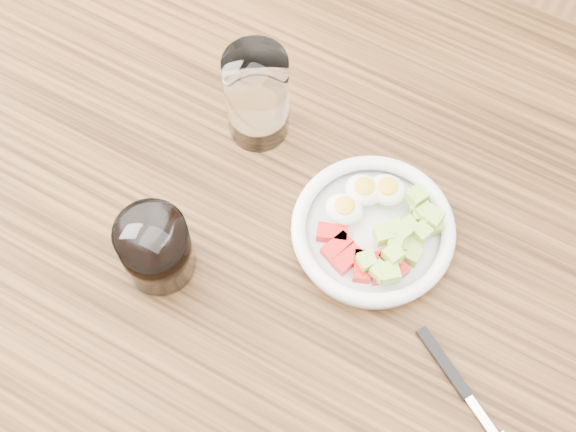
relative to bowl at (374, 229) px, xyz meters
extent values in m
plane|color=brown|center=(-0.08, -0.05, -0.79)|extent=(4.00, 4.00, 0.00)
cube|color=brown|center=(-0.73, 0.30, -0.42)|extent=(0.07, 0.07, 0.73)
cube|color=brown|center=(-0.08, -0.05, -0.04)|extent=(1.50, 0.90, 0.04)
cylinder|color=white|center=(0.00, 0.00, -0.01)|extent=(0.18, 0.18, 0.01)
torus|color=white|center=(0.00, 0.00, 0.00)|extent=(0.19, 0.19, 0.02)
cube|color=red|center=(-0.04, -0.03, 0.00)|extent=(0.04, 0.03, 0.02)
cube|color=red|center=(-0.03, -0.04, 0.00)|extent=(0.03, 0.04, 0.02)
cube|color=red|center=(-0.01, -0.05, 0.00)|extent=(0.03, 0.04, 0.02)
cube|color=red|center=(0.01, -0.05, 0.00)|extent=(0.03, 0.04, 0.02)
cube|color=red|center=(0.03, -0.04, 0.00)|extent=(0.04, 0.04, 0.02)
cube|color=red|center=(0.04, -0.03, 0.00)|extent=(0.04, 0.03, 0.02)
ellipsoid|color=white|center=(-0.03, 0.03, 0.01)|extent=(0.04, 0.04, 0.02)
ellipsoid|color=yellow|center=(-0.03, 0.03, 0.02)|extent=(0.02, 0.02, 0.01)
ellipsoid|color=white|center=(-0.01, 0.05, 0.01)|extent=(0.04, 0.04, 0.02)
ellipsoid|color=yellow|center=(-0.01, 0.05, 0.02)|extent=(0.02, 0.02, 0.01)
ellipsoid|color=white|center=(-0.04, 0.00, 0.01)|extent=(0.04, 0.04, 0.02)
ellipsoid|color=yellow|center=(-0.04, 0.00, 0.02)|extent=(0.02, 0.02, 0.01)
cube|color=#ADD050|center=(0.05, -0.01, 0.00)|extent=(0.02, 0.02, 0.02)
cube|color=#ADD050|center=(0.03, 0.01, 0.01)|extent=(0.02, 0.02, 0.02)
cube|color=#ADD050|center=(0.03, -0.03, 0.02)|extent=(0.02, 0.02, 0.02)
cube|color=#ADD050|center=(0.03, -0.05, 0.01)|extent=(0.02, 0.02, 0.02)
cube|color=#ADD050|center=(0.03, -0.01, 0.02)|extent=(0.02, 0.02, 0.02)
cube|color=#ADD050|center=(0.04, -0.05, 0.01)|extent=(0.03, 0.03, 0.02)
cube|color=#ADD050|center=(0.03, -0.01, 0.01)|extent=(0.03, 0.03, 0.02)
cube|color=#ADD050|center=(0.01, -0.04, 0.01)|extent=(0.03, 0.03, 0.02)
cube|color=#ADD050|center=(0.05, 0.03, 0.02)|extent=(0.02, 0.02, 0.02)
cube|color=#ADD050|center=(0.01, -0.01, 0.02)|extent=(0.03, 0.03, 0.02)
cube|color=#ADD050|center=(0.05, 0.02, 0.01)|extent=(0.02, 0.02, 0.02)
cube|color=#ADD050|center=(0.03, 0.00, 0.02)|extent=(0.02, 0.02, 0.02)
cube|color=#ADD050|center=(0.01, -0.05, 0.01)|extent=(0.03, 0.03, 0.02)
cube|color=#ADD050|center=(0.03, -0.03, 0.01)|extent=(0.02, 0.02, 0.02)
cube|color=#ADD050|center=(0.03, 0.05, 0.02)|extent=(0.03, 0.03, 0.02)
cube|color=#ADD050|center=(0.05, 0.00, 0.00)|extent=(0.02, 0.02, 0.02)
cube|color=#ADD050|center=(0.06, 0.03, 0.00)|extent=(0.02, 0.02, 0.02)
cube|color=#ADD050|center=(0.02, 0.00, 0.02)|extent=(0.02, 0.02, 0.02)
cube|color=#ADD050|center=(0.05, 0.03, 0.02)|extent=(0.02, 0.02, 0.02)
cube|color=#ADD050|center=(0.04, 0.04, 0.02)|extent=(0.02, 0.02, 0.02)
cube|color=#ADD050|center=(0.04, 0.03, 0.01)|extent=(0.02, 0.02, 0.02)
cube|color=#ADD050|center=(0.03, 0.05, 0.01)|extent=(0.02, 0.02, 0.02)
cube|color=black|center=(0.13, -0.10, -0.01)|extent=(0.08, 0.05, 0.01)
cube|color=silver|center=(0.19, -0.13, -0.01)|extent=(0.05, 0.03, 0.00)
cylinder|color=white|center=(-0.19, 0.06, 0.05)|extent=(0.07, 0.07, 0.13)
cylinder|color=white|center=(-0.20, -0.15, 0.03)|extent=(0.08, 0.08, 0.09)
cylinder|color=black|center=(-0.20, -0.15, 0.03)|extent=(0.07, 0.07, 0.08)
camera|label=1|loc=(0.09, -0.37, 0.84)|focal=50.00mm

